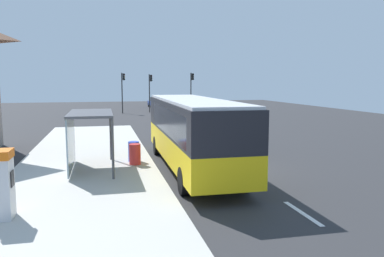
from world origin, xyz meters
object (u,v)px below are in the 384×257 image
recycling_bin_blue (134,151)px  traffic_light_far_side (123,87)px  sedan_far (155,102)px  traffic_light_median (150,87)px  white_van (176,106)px  ticket_machine (0,184)px  bus_shelter (83,126)px  traffic_light_near_side (192,86)px  sedan_near (163,105)px  bus (192,129)px  recycling_bin_red (135,154)px

recycling_bin_blue → traffic_light_far_side: 30.09m
sedan_far → traffic_light_median: (-1.90, -9.17, 2.46)m
white_van → traffic_light_far_side: bearing=125.3°
recycling_bin_blue → ticket_machine: bearing=-121.6°
sedan_far → recycling_bin_blue: bearing=-99.3°
white_van → bus_shelter: bearing=-110.0°
sedan_far → traffic_light_near_side: 11.52m
white_van → ticket_machine: (-10.60, -29.31, -0.17)m
sedan_near → bus_shelter: (-8.72, -33.82, 1.31)m
bus → traffic_light_median: 32.41m
sedan_near → recycling_bin_blue: size_ratio=4.71×
sedan_far → ticket_machine: size_ratio=2.29×
bus → traffic_light_near_side: 31.59m
bus → traffic_light_far_side: size_ratio=2.20×
sedan_far → recycling_bin_blue: (-6.50, -39.91, -0.14)m
recycling_bin_blue → traffic_light_far_side: size_ratio=0.19×
recycling_bin_red → traffic_light_median: size_ratio=0.19×
bus → white_van: size_ratio=2.11×
ticket_machine → sedan_near: bearing=74.8°
recycling_bin_red → bus: bearing=-19.2°
bus → traffic_light_near_side: (7.21, 30.71, 1.51)m
sedan_far → traffic_light_median: bearing=-101.7°
white_van → sedan_far: 17.46m
bus → traffic_light_far_side: bearing=92.5°
sedan_far → bus_shelter: bus_shelter is taller
sedan_near → ticket_machine: (-10.71, -39.41, 0.38)m
bus → sedan_near: bearing=83.3°
ticket_machine → recycling_bin_red: 7.46m
recycling_bin_red → recycling_bin_blue: bearing=90.0°
traffic_light_near_side → bus_shelter: (-11.91, -30.41, -1.26)m
sedan_near → traffic_light_far_side: bearing=-154.2°
sedan_far → bus_shelter: bearing=-101.9°
white_van → recycling_bin_red: bearing=-105.4°
sedan_far → recycling_bin_red: size_ratio=4.68×
sedan_near → bus_shelter: bus_shelter is taller
ticket_machine → recycling_bin_blue: (4.20, 6.85, -0.52)m
bus → sedan_near: 34.38m
sedan_near → recycling_bin_red: sedan_near is taller
sedan_far → traffic_light_near_side: bearing=-73.5°
traffic_light_median → traffic_light_near_side: bearing=-17.4°
traffic_light_near_side → traffic_light_far_side: bearing=174.7°
bus → white_van: 24.35m
sedan_near → traffic_light_median: traffic_light_median is taller
sedan_near → bus_shelter: 34.95m
bus → traffic_light_far_side: (-1.39, 31.51, 1.50)m
recycling_bin_blue → traffic_light_median: (4.60, 30.75, 2.60)m
sedan_near → recycling_bin_red: (-6.50, -33.26, -0.14)m
sedan_near → white_van: bearing=-90.6°
traffic_light_median → recycling_bin_blue: bearing=-98.5°
recycling_bin_blue → traffic_light_median: size_ratio=0.19×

